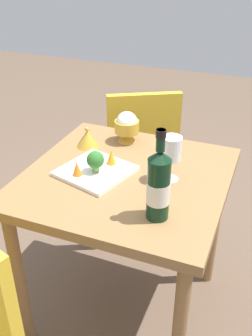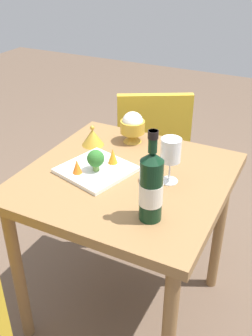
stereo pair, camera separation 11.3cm
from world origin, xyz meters
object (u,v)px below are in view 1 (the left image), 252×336
chair_near_window (141,142)px  broccoli_floret (95,160)px  carrot_garnish_right (77,168)px  wine_bottle (158,185)px  carrot_garnish_left (111,157)px  rice_bowl (127,126)px  serving_plate (96,171)px  rice_bowl_lid (87,138)px  wine_glass (171,149)px

chair_near_window → broccoli_floret: 0.81m
carrot_garnish_right → wine_bottle: bearing=72.2°
carrot_garnish_left → carrot_garnish_right: size_ratio=1.08×
rice_bowl → carrot_garnish_right: size_ratio=2.46×
wine_bottle → chair_near_window: bearing=-157.4°
wine_bottle → rice_bowl: 0.57m
wine_bottle → carrot_garnish_left: wine_bottle is taller
rice_bowl → serving_plate: bearing=-2.0°
rice_bowl → broccoli_floret: 0.32m
rice_bowl_lid → carrot_garnish_right: 0.28m
rice_bowl → broccoli_floret: rice_bowl is taller
serving_plate → carrot_garnish_left: (-0.07, 0.04, 0.04)m
chair_near_window → rice_bowl: rice_bowl is taller
chair_near_window → rice_bowl_lid: (0.54, -0.06, 0.26)m
rice_bowl_lid → wine_bottle: bearing=49.7°
rice_bowl → rice_bowl_lid: size_ratio=1.42×
wine_bottle → carrot_garnish_left: 0.37m
chair_near_window → wine_glass: bearing=-91.4°
broccoli_floret → wine_glass: bearing=105.2°
chair_near_window → rice_bowl: bearing=-108.5°
carrot_garnish_right → wine_glass: bearing=110.9°
rice_bowl → carrot_garnish_left: rice_bowl is taller
carrot_garnish_left → carrot_garnish_right: carrot_garnish_left is taller
carrot_garnish_right → carrot_garnish_left: bearing=146.8°
wine_bottle → carrot_garnish_left: size_ratio=5.09×
broccoli_floret → carrot_garnish_left: broccoli_floret is taller
wine_glass → rice_bowl_lid: wine_glass is taller
chair_near_window → rice_bowl_lid: bearing=-125.7°
rice_bowl_lid → broccoli_floret: (0.21, 0.14, 0.03)m
wine_bottle → serving_plate: 0.38m
carrot_garnish_right → rice_bowl: bearing=171.5°
broccoli_floret → serving_plate: bearing=-148.7°
broccoli_floret → carrot_garnish_right: broccoli_floret is taller
chair_near_window → wine_bottle: wine_bottle is taller
chair_near_window → rice_bowl_lid: size_ratio=8.50×
rice_bowl_lid → serving_plate: bearing=34.0°
rice_bowl → wine_glass: bearing=48.0°
chair_near_window → serving_plate: chair_near_window is taller
chair_near_window → wine_glass: (0.68, 0.35, 0.35)m
broccoli_floret → chair_near_window: bearing=-174.0°
wine_bottle → carrot_garnish_left: bearing=-132.1°
serving_plate → carrot_garnish_left: size_ratio=4.97×
rice_bowl_lid → broccoli_floret: size_ratio=1.17×
rice_bowl_lid → chair_near_window: bearing=173.4°
wine_bottle → wine_glass: 0.24m
rice_bowl_lid → carrot_garnish_left: bearing=52.8°
serving_plate → broccoli_floret: bearing=31.3°
rice_bowl_lid → broccoli_floret: 0.25m
carrot_garnish_left → broccoli_floret: bearing=-21.5°
chair_near_window → carrot_garnish_right: (0.80, 0.03, 0.26)m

